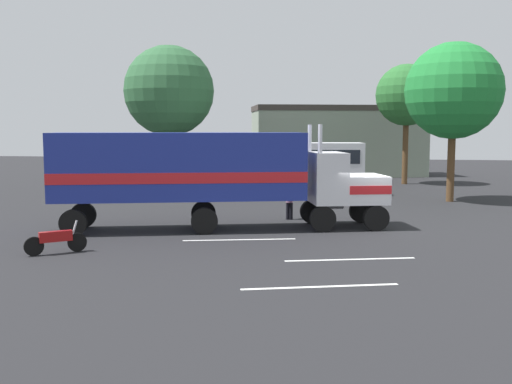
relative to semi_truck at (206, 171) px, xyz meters
name	(u,v)px	position (x,y,z in m)	size (l,w,h in m)	color
ground_plane	(368,229)	(6.85, 1.39, -2.52)	(120.00, 120.00, 0.00)	#232326
lane_stripe_near	(239,240)	(1.85, -2.11, -2.52)	(4.40, 0.16, 0.01)	silver
lane_stripe_mid	(350,259)	(6.14, -4.90, -2.52)	(4.40, 0.16, 0.01)	silver
lane_stripe_far	(320,287)	(5.35, -8.45, -2.52)	(4.40, 0.16, 0.01)	silver
semi_truck	(206,171)	(0.00, 0.00, 0.00)	(14.30, 6.29, 4.50)	silver
person_bystander	(290,201)	(3.21, 3.38, -1.63)	(0.34, 0.46, 1.63)	black
parked_bus	(279,163)	(1.30, 14.32, -0.46)	(11.25, 4.08, 3.40)	silver
parked_car	(126,183)	(-8.38, 11.74, -1.72)	(4.51, 2.09, 1.57)	black
motorcycle	(56,240)	(-3.93, -5.63, -2.04)	(1.70, 1.41, 1.12)	black
tree_left	(407,95)	(10.16, 22.98, 4.36)	(4.77, 4.77, 9.31)	brown
tree_center	(454,91)	(11.89, 11.94, 3.99)	(5.65, 5.65, 9.36)	brown
tree_right	(169,91)	(-7.58, 18.60, 4.62)	(6.76, 6.76, 10.53)	brown
building_backdrop	(337,139)	(4.67, 30.60, 0.90)	(16.50, 10.02, 6.41)	gray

